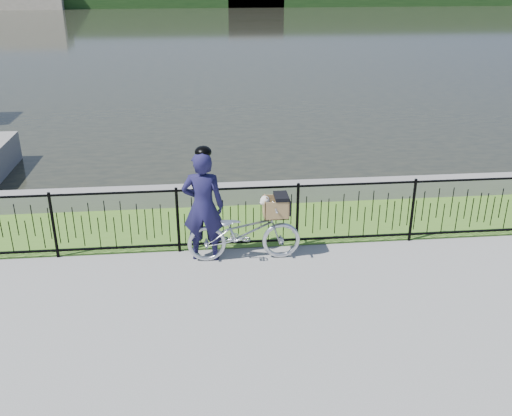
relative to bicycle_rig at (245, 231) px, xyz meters
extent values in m
plane|color=gray|center=(-0.08, -1.24, -0.49)|extent=(120.00, 120.00, 0.00)
cube|color=#487324|center=(-0.08, 1.36, -0.49)|extent=(60.00, 2.00, 0.01)
plane|color=black|center=(-0.08, 31.76, -0.49)|extent=(120.00, 120.00, 0.00)
cube|color=gray|center=(-0.08, 2.36, -0.29)|extent=(60.00, 0.30, 0.40)
imported|color=silver|center=(-0.01, 0.00, -0.01)|extent=(1.83, 0.64, 0.96)
cube|color=black|center=(0.50, 0.00, 0.25)|extent=(0.38, 0.18, 0.02)
cube|color=olive|center=(0.50, 0.00, 0.26)|extent=(0.39, 0.34, 0.01)
cube|color=olive|center=(0.50, 0.16, 0.40)|extent=(0.39, 0.02, 0.31)
cube|color=olive|center=(0.50, -0.16, 0.40)|extent=(0.39, 0.02, 0.31)
cube|color=olive|center=(0.68, 0.00, 0.40)|extent=(0.01, 0.34, 0.31)
cube|color=olive|center=(0.31, 0.00, 0.40)|extent=(0.02, 0.34, 0.31)
cube|color=black|center=(0.58, 0.00, 0.59)|extent=(0.21, 0.35, 0.06)
cube|color=black|center=(0.70, 0.00, 0.43)|extent=(0.02, 0.35, 0.25)
ellipsoid|color=silver|center=(0.48, 0.00, 0.38)|extent=(0.31, 0.22, 0.20)
sphere|color=silver|center=(0.32, -0.02, 0.54)|extent=(0.15, 0.15, 0.15)
sphere|color=silver|center=(0.27, -0.04, 0.51)|extent=(0.07, 0.07, 0.07)
sphere|color=black|center=(0.25, -0.05, 0.50)|extent=(0.02, 0.02, 0.02)
cone|color=#8D603B|center=(0.32, 0.04, 0.60)|extent=(0.06, 0.08, 0.08)
cone|color=#8D603B|center=(0.34, -0.06, 0.60)|extent=(0.06, 0.08, 0.08)
imported|color=#17153B|center=(-0.66, 0.10, 0.42)|extent=(0.72, 0.52, 1.84)
ellipsoid|color=black|center=(-0.66, 0.10, 1.32)|extent=(0.26, 0.29, 0.18)
camera|label=1|loc=(-0.67, -8.27, 4.00)|focal=40.00mm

